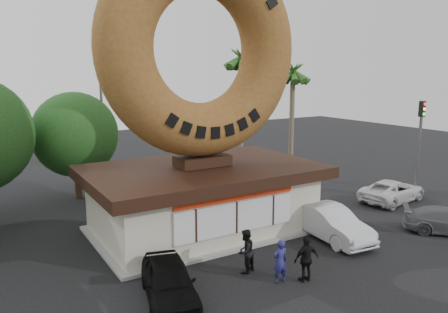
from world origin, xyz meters
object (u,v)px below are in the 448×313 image
street_lamp (105,123)px  traffic_signal (420,137)px  person_center (245,251)px  car_black (169,282)px  car_white (392,191)px  donut_shop (203,196)px  giant_donut (201,50)px  person_right (306,259)px  car_silver (330,223)px  person_left (280,261)px

street_lamp → traffic_signal: size_ratio=1.32×
person_center → car_black: (-3.47, -0.45, -0.17)m
traffic_signal → car_black: bearing=-169.3°
car_black → car_white: bearing=27.7°
street_lamp → donut_shop: bearing=-79.5°
traffic_signal → car_black: (-18.30, -3.46, -3.16)m
giant_donut → person_right: giant_donut is taller
person_center → car_white: person_center is taller
person_center → donut_shop: bearing=-123.5°
donut_shop → person_right: size_ratio=6.25×
street_lamp → traffic_signal: street_lamp is taller
car_black → car_silver: bearing=23.4°
giant_donut → person_left: (-0.18, -6.39, -7.98)m
person_left → person_right: (0.91, -0.43, 0.05)m
car_silver → traffic_signal: bearing=17.1°
person_right → car_black: 5.21m
person_right → car_black: size_ratio=0.43×
traffic_signal → giant_donut: bearing=171.8°
person_center → person_right: 2.38m
person_left → person_right: person_right is taller
donut_shop → person_left: donut_shop is taller
car_silver → car_white: (7.61, 2.44, -0.12)m
car_silver → car_white: size_ratio=0.99×
donut_shop → car_white: size_ratio=2.36×
traffic_signal → car_silver: 10.10m
giant_donut → car_black: (-4.30, -5.46, -8.12)m
donut_shop → giant_donut: 7.06m
street_lamp → person_right: bearing=-81.3°
car_white → person_left: bearing=102.7°
traffic_signal → car_silver: size_ratio=1.29×
street_lamp → car_white: 18.70m
person_left → car_white: bearing=-152.6°
person_center → car_silver: size_ratio=0.37×
giant_donut → street_lamp: (-1.86, 10.00, -4.35)m
person_center → car_white: (13.06, 3.33, -0.22)m
giant_donut → person_left: size_ratio=5.96×
donut_shop → traffic_signal: traffic_signal is taller
street_lamp → person_right: (2.59, -16.82, -3.59)m
person_left → person_center: person_center is taller
person_left → car_silver: bearing=-148.1°
person_center → person_right: bearing=106.7°
car_silver → person_right: bearing=-141.0°
traffic_signal → car_white: 3.68m
donut_shop → person_right: (0.73, -6.80, -0.87)m
person_left → person_center: bearing=-57.9°
traffic_signal → person_center: 15.42m
person_left → car_white: (12.41, 4.70, -0.18)m
person_left → car_black: bearing=-5.9°
traffic_signal → car_white: bearing=169.7°
giant_donut → car_black: giant_donut is taller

